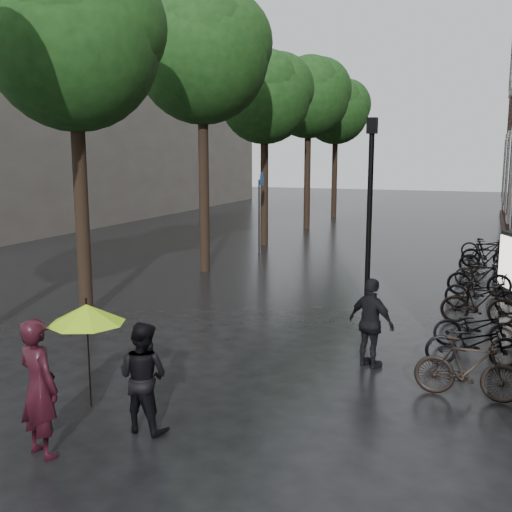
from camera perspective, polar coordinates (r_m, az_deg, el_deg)
The scene contains 10 objects.
bg_building at distance 41.99m, azimuth -18.84°, elevation 13.62°, with size 16.00×30.00×14.00m, color #47423D.
street_trees at distance 22.15m, azimuth -1.91°, elevation 16.33°, with size 4.33×34.03×8.91m.
person_burgundy at distance 8.15m, azimuth -19.98°, elevation -11.70°, with size 0.66×0.43×1.80m, color black.
person_black at distance 8.52m, azimuth -10.71°, elevation -11.23°, with size 0.75×0.59×1.55m, color black.
lime_umbrella at distance 8.02m, azimuth -15.83°, elevation -5.33°, with size 1.00×1.00×1.47m.
pedestrian_walking at distance 10.93m, azimuth 10.92°, elevation -6.29°, with size 0.95×0.40×1.62m, color black.
parked_bicycles at distance 16.61m, azimuth 20.70°, elevation -2.45°, with size 2.00×14.06×1.01m.
ad_lightbox at distance 17.54m, azimuth 23.20°, elevation -0.71°, with size 0.26×1.13×1.70m.
lamp_post at distance 14.95m, azimuth 10.80°, elevation 5.82°, with size 0.24×0.24×4.64m.
cycle_sign at distance 22.95m, azimuth 0.41°, elevation 5.37°, with size 0.16×0.56×3.09m.
Camera 1 is at (4.56, -4.36, 3.80)m, focal length 42.00 mm.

